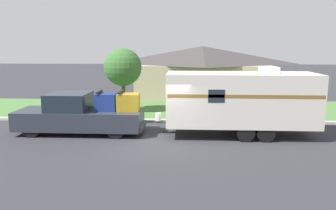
# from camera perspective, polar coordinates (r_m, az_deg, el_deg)

# --- Properties ---
(ground_plane) EXTENTS (120.00, 120.00, 0.00)m
(ground_plane) POSITION_cam_1_polar(r_m,az_deg,el_deg) (14.34, -1.17, -6.42)
(ground_plane) COLOR #2D2D33
(curb_strip) EXTENTS (80.00, 0.30, 0.14)m
(curb_strip) POSITION_cam_1_polar(r_m,az_deg,el_deg) (17.94, -0.27, -2.75)
(curb_strip) COLOR #ADADA8
(curb_strip) RESTS_ON ground_plane
(lawn_strip) EXTENTS (80.00, 7.00, 0.03)m
(lawn_strip) POSITION_cam_1_polar(r_m,az_deg,el_deg) (21.52, 0.31, -0.69)
(lawn_strip) COLOR #477538
(lawn_strip) RESTS_ON ground_plane
(house_across_street) EXTENTS (11.21, 6.83, 4.08)m
(house_across_street) POSITION_cam_1_polar(r_m,az_deg,el_deg) (27.16, 5.94, 6.02)
(house_across_street) COLOR tan
(house_across_street) RESTS_ON ground_plane
(pickup_truck) EXTENTS (6.02, 2.04, 2.04)m
(pickup_truck) POSITION_cam_1_polar(r_m,az_deg,el_deg) (16.09, -14.80, -1.62)
(pickup_truck) COLOR black
(pickup_truck) RESTS_ON ground_plane
(travel_trailer) EXTENTS (7.70, 2.38, 3.19)m
(travel_trailer) POSITION_cam_1_polar(r_m,az_deg,el_deg) (15.37, 12.55, 1.01)
(travel_trailer) COLOR black
(travel_trailer) RESTS_ON ground_plane
(mailbox) EXTENTS (0.48, 0.20, 1.29)m
(mailbox) POSITION_cam_1_polar(r_m,az_deg,el_deg) (19.28, -12.32, 0.72)
(mailbox) COLOR brown
(mailbox) RESTS_ON ground_plane
(tree_in_yard) EXTENTS (2.33, 2.33, 3.98)m
(tree_in_yard) POSITION_cam_1_polar(r_m,az_deg,el_deg) (20.46, -7.86, 6.51)
(tree_in_yard) COLOR brown
(tree_in_yard) RESTS_ON ground_plane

